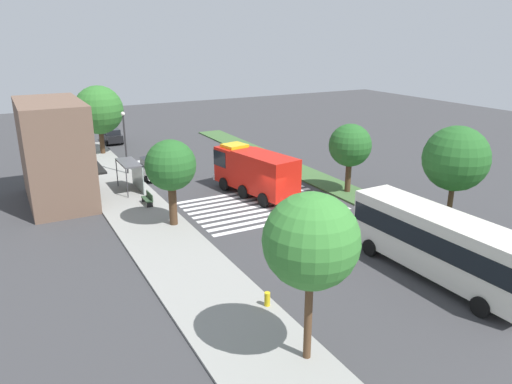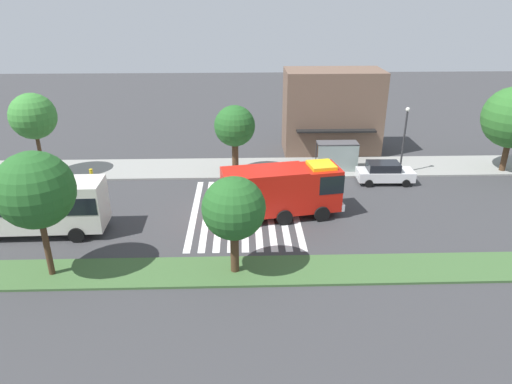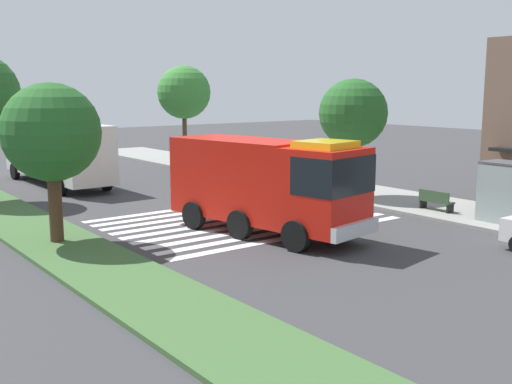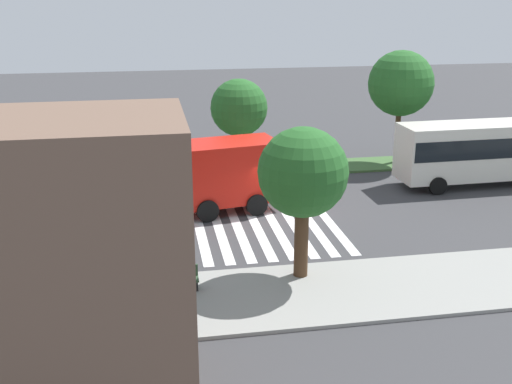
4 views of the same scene
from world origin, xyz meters
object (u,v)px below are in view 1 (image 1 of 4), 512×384
at_px(parked_car_mid, 112,136).
at_px(median_tree_west, 350,146).
at_px(parked_car_west, 152,168).
at_px(transit_bus, 439,241).
at_px(sidewalk_tree_far_west, 311,241).
at_px(sidewalk_tree_center, 99,110).
at_px(fire_truck, 253,170).
at_px(bench_near_shelter, 148,199).
at_px(street_lamp, 125,137).
at_px(median_tree_far_west, 456,159).
at_px(bus_stop_shelter, 133,170).
at_px(sidewalk_tree_west, 171,166).
at_px(fire_hydrant, 267,299).

distance_m(parked_car_mid, median_tree_west, 31.53).
distance_m(parked_car_west, median_tree_west, 17.97).
relative_size(transit_bus, sidewalk_tree_far_west, 1.54).
height_order(sidewalk_tree_center, median_tree_west, sidewalk_tree_center).
distance_m(parked_car_mid, sidewalk_tree_center, 7.02).
height_order(sidewalk_tree_far_west, median_tree_west, sidewalk_tree_far_west).
xyz_separation_m(fire_truck, parked_car_mid, (25.19, 5.84, -1.17)).
relative_size(transit_bus, bench_near_shelter, 6.74).
bearing_deg(street_lamp, sidewalk_tree_center, 2.49).
xyz_separation_m(sidewalk_tree_far_west, median_tree_far_west, (6.18, -15.08, -0.04)).
height_order(bus_stop_shelter, sidewalk_tree_center, sidewalk_tree_center).
distance_m(transit_bus, sidewalk_tree_west, 17.16).
distance_m(fire_truck, transit_bus, 17.35).
height_order(median_tree_far_west, fire_hydrant, median_tree_far_west).
bearing_deg(parked_car_west, bench_near_shelter, 162.02).
bearing_deg(sidewalk_tree_far_west, parked_car_mid, -2.80).
height_order(street_lamp, median_tree_west, street_lamp).
relative_size(street_lamp, sidewalk_tree_west, 0.97).
xyz_separation_m(parked_car_mid, fire_hydrant, (-40.86, 1.70, -0.41)).
xyz_separation_m(parked_car_mid, sidewalk_tree_far_west, (-45.01, 2.20, 4.35)).
distance_m(parked_car_west, sidewalk_tree_center, 11.96).
bearing_deg(fire_truck, sidewalk_tree_far_west, 147.67).
xyz_separation_m(fire_truck, median_tree_far_west, (-13.64, -7.03, 3.14)).
bearing_deg(median_tree_west, fire_hydrant, 130.06).
distance_m(fire_truck, parked_car_mid, 25.89).
bearing_deg(transit_bus, median_tree_far_west, 124.62).
bearing_deg(sidewalk_tree_far_west, street_lamp, -0.75).
xyz_separation_m(fire_truck, sidewalk_tree_far_west, (-19.82, 8.04, 3.18)).
bearing_deg(sidewalk_tree_west, bus_stop_shelter, 2.44).
xyz_separation_m(bench_near_shelter, sidewalk_tree_west, (-4.82, -0.39, 3.68)).
height_order(street_lamp, sidewalk_tree_far_west, sidewalk_tree_far_west).
height_order(sidewalk_tree_west, fire_hydrant, sidewalk_tree_west).
relative_size(sidewalk_tree_west, median_tree_west, 1.05).
distance_m(parked_car_west, sidewalk_tree_west, 12.90).
height_order(bench_near_shelter, sidewalk_tree_west, sidewalk_tree_west).
bearing_deg(median_tree_west, street_lamp, 46.27).
bearing_deg(median_tree_far_west, bench_near_shelter, 46.00).
distance_m(parked_car_west, fire_hydrant, 24.46).
bearing_deg(bench_near_shelter, sidewalk_tree_center, -1.20).
distance_m(bench_near_shelter, sidewalk_tree_center, 19.00).
bearing_deg(sidewalk_tree_west, fire_truck, -66.32).
relative_size(parked_car_mid, sidewalk_tree_far_west, 0.60).
bearing_deg(fire_truck, transit_bus, 176.62).
bearing_deg(sidewalk_tree_center, bench_near_shelter, 178.80).
relative_size(fire_truck, bench_near_shelter, 5.38).
xyz_separation_m(street_lamp, median_tree_west, (-14.04, -14.68, 0.44)).
height_order(parked_car_mid, bench_near_shelter, parked_car_mid).
bearing_deg(bus_stop_shelter, parked_car_west, -36.85).
distance_m(parked_car_mid, median_tree_far_west, 41.14).
xyz_separation_m(fire_truck, median_tree_west, (-3.42, -7.03, 1.93)).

